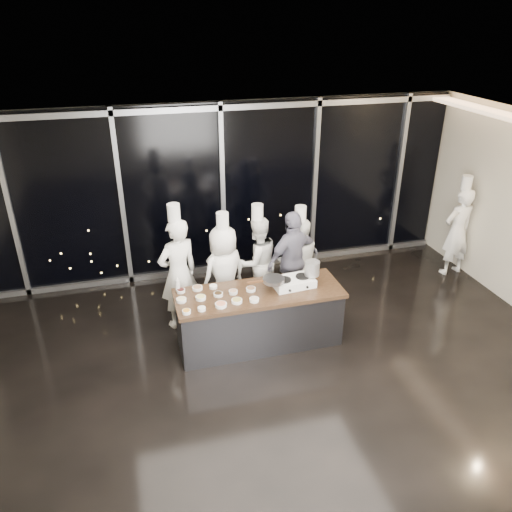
% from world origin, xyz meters
% --- Properties ---
extents(ground, '(9.00, 9.00, 0.00)m').
position_xyz_m(ground, '(0.00, 0.00, 0.00)').
color(ground, black).
rests_on(ground, ground).
extents(room_shell, '(9.02, 7.02, 3.21)m').
position_xyz_m(room_shell, '(0.18, 0.00, 2.25)').
color(room_shell, beige).
rests_on(room_shell, ground).
extents(window_wall, '(8.90, 0.11, 3.20)m').
position_xyz_m(window_wall, '(0.00, 3.43, 1.60)').
color(window_wall, black).
rests_on(window_wall, ground).
extents(demo_counter, '(2.46, 0.86, 0.90)m').
position_xyz_m(demo_counter, '(0.00, 0.90, 0.45)').
color(demo_counter, '#38383D').
rests_on(demo_counter, ground).
extents(stove, '(0.64, 0.43, 0.14)m').
position_xyz_m(stove, '(0.54, 0.93, 0.96)').
color(stove, white).
rests_on(stove, demo_counter).
extents(frying_pan, '(0.57, 0.35, 0.05)m').
position_xyz_m(frying_pan, '(0.21, 0.89, 1.07)').
color(frying_pan, gray).
rests_on(frying_pan, stove).
extents(stock_pot, '(0.24, 0.24, 0.22)m').
position_xyz_m(stock_pot, '(0.83, 0.94, 1.15)').
color(stock_pot, '#BDBEC0').
rests_on(stock_pot, stove).
extents(prep_bowls, '(1.16, 0.73, 0.05)m').
position_xyz_m(prep_bowls, '(-0.66, 0.88, 0.93)').
color(prep_bowls, white).
rests_on(prep_bowls, demo_counter).
extents(squeeze_bottle, '(0.07, 0.07, 0.24)m').
position_xyz_m(squeeze_bottle, '(-1.14, 1.23, 1.01)').
color(squeeze_bottle, white).
rests_on(squeeze_bottle, demo_counter).
extents(chef_far_left, '(0.79, 0.66, 2.06)m').
position_xyz_m(chef_far_left, '(-1.07, 1.73, 0.93)').
color(chef_far_left, white).
rests_on(chef_far_left, ground).
extents(chef_left, '(0.93, 0.78, 1.85)m').
position_xyz_m(chef_left, '(-0.35, 1.73, 0.82)').
color(chef_left, white).
rests_on(chef_left, ground).
extents(chef_center, '(0.90, 0.78, 1.81)m').
position_xyz_m(chef_center, '(0.29, 2.04, 0.80)').
color(chef_center, white).
rests_on(chef_center, ground).
extents(guest, '(1.09, 0.72, 1.72)m').
position_xyz_m(guest, '(0.84, 1.80, 0.86)').
color(guest, '#151439').
rests_on(guest, ground).
extents(chef_right, '(0.76, 0.61, 1.75)m').
position_xyz_m(chef_right, '(0.99, 1.94, 0.77)').
color(chef_right, white).
rests_on(chef_right, ground).
extents(chef_side, '(0.68, 0.50, 1.94)m').
position_xyz_m(chef_side, '(4.20, 2.12, 0.88)').
color(chef_side, white).
rests_on(chef_side, ground).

